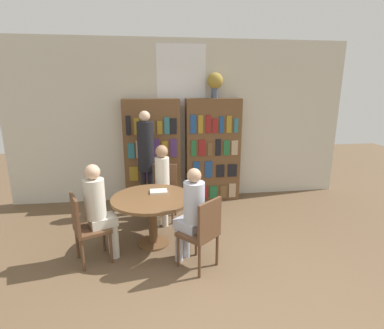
{
  "coord_description": "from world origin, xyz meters",
  "views": [
    {
      "loc": [
        -0.6,
        -2.41,
        2.16
      ],
      "look_at": [
        -0.01,
        1.79,
        1.05
      ],
      "focal_mm": 28.0,
      "sensor_mm": 36.0,
      "label": 1
    }
  ],
  "objects": [
    {
      "name": "chair_near_camera",
      "position": [
        -1.43,
        1.11,
        0.51
      ],
      "size": [
        0.52,
        0.52,
        0.91
      ],
      "rotation": [
        0.0,
        0.0,
        -1.17
      ],
      "color": "brown",
      "rests_on": "ground_plane"
    },
    {
      "name": "bookshelf_left",
      "position": [
        -0.57,
        3.09,
        0.97
      ],
      "size": [
        1.03,
        0.34,
        1.95
      ],
      "color": "brown",
      "rests_on": "ground_plane"
    },
    {
      "name": "ground_plane",
      "position": [
        0.0,
        0.0,
        0.0
      ],
      "size": [
        16.0,
        16.0,
        0.0
      ],
      "primitive_type": "plane",
      "color": "brown"
    },
    {
      "name": "wall_back",
      "position": [
        0.0,
        3.29,
        1.51
      ],
      "size": [
        6.4,
        0.07,
        3.0
      ],
      "color": "beige",
      "rests_on": "ground_plane"
    },
    {
      "name": "seated_reader_left",
      "position": [
        -0.45,
        2.14,
        0.72
      ],
      "size": [
        0.29,
        0.37,
        1.27
      ],
      "rotation": [
        0.0,
        0.0,
        -3.37
      ],
      "color": "silver",
      "rests_on": "ground_plane"
    },
    {
      "name": "flower_vase",
      "position": [
        0.59,
        3.1,
        2.23
      ],
      "size": [
        0.29,
        0.29,
        0.46
      ],
      "color": "#475166",
      "rests_on": "bookshelf_right"
    },
    {
      "name": "seated_reader_right",
      "position": [
        -0.14,
        0.91,
        0.7
      ],
      "size": [
        0.4,
        0.41,
        1.24
      ],
      "rotation": [
        0.0,
        0.0,
        0.71
      ],
      "color": "#B2B7C6",
      "rests_on": "ground_plane"
    },
    {
      "name": "librarian_standing",
      "position": [
        -0.68,
        2.59,
        1.08
      ],
      "size": [
        0.27,
        0.54,
        1.78
      ],
      "color": "black",
      "rests_on": "ground_plane"
    },
    {
      "name": "bookshelf_right",
      "position": [
        0.57,
        3.09,
        0.97
      ],
      "size": [
        1.03,
        0.34,
        1.95
      ],
      "color": "brown",
      "rests_on": "ground_plane"
    },
    {
      "name": "chair_left_side",
      "position": [
        -0.4,
        2.32,
        0.51
      ],
      "size": [
        0.48,
        0.48,
        0.91
      ],
      "rotation": [
        0.0,
        0.0,
        -3.37
      ],
      "color": "brown",
      "rests_on": "ground_plane"
    },
    {
      "name": "reading_table",
      "position": [
        -0.61,
        1.45,
        0.58
      ],
      "size": [
        1.11,
        1.11,
        0.7
      ],
      "color": "brown",
      "rests_on": "ground_plane"
    },
    {
      "name": "chair_far_side",
      "position": [
        -0.03,
        0.78,
        0.51
      ],
      "size": [
        0.56,
        0.56,
        0.91
      ],
      "rotation": [
        0.0,
        0.0,
        0.71
      ],
      "color": "brown",
      "rests_on": "ground_plane"
    },
    {
      "name": "open_book_on_table",
      "position": [
        -0.51,
        1.62,
        0.72
      ],
      "size": [
        0.24,
        0.18,
        0.03
      ],
      "color": "silver",
      "rests_on": "reading_table"
    },
    {
      "name": "seated_reader_back",
      "position": [
        -1.26,
        1.18,
        0.72
      ],
      "size": [
        0.4,
        0.36,
        1.26
      ],
      "rotation": [
        0.0,
        0.0,
        -1.17
      ],
      "color": "beige",
      "rests_on": "ground_plane"
    }
  ]
}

